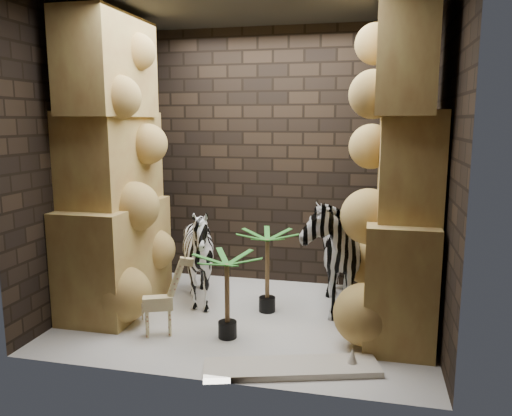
% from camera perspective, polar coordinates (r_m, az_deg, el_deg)
% --- Properties ---
extents(floor, '(3.50, 3.50, 0.00)m').
position_cam_1_polar(floor, '(5.11, -1.02, -12.41)').
color(floor, silver).
rests_on(floor, ground).
extents(ceiling, '(3.50, 3.50, 0.00)m').
position_cam_1_polar(ceiling, '(4.84, -1.14, 22.56)').
color(ceiling, '#282624').
rests_on(ceiling, ground).
extents(wall_back, '(3.50, 0.00, 3.50)m').
position_cam_1_polar(wall_back, '(5.96, 1.86, 5.68)').
color(wall_back, black).
rests_on(wall_back, ground).
extents(wall_front, '(3.50, 0.00, 3.50)m').
position_cam_1_polar(wall_front, '(3.55, -6.00, 2.75)').
color(wall_front, black).
rests_on(wall_front, ground).
extents(wall_left, '(0.00, 3.00, 3.00)m').
position_cam_1_polar(wall_left, '(5.44, -19.31, 4.72)').
color(wall_left, black).
rests_on(wall_left, ground).
extents(wall_right, '(0.00, 3.00, 3.00)m').
position_cam_1_polar(wall_right, '(4.64, 20.42, 3.86)').
color(wall_right, black).
rests_on(wall_right, ground).
extents(rock_pillar_left, '(0.68, 1.30, 3.00)m').
position_cam_1_polar(rock_pillar_left, '(5.26, -16.08, 4.74)').
color(rock_pillar_left, tan).
rests_on(rock_pillar_left, floor).
extents(rock_pillar_right, '(0.58, 1.25, 3.00)m').
position_cam_1_polar(rock_pillar_right, '(4.61, 16.35, 4.04)').
color(rock_pillar_right, tan).
rests_on(rock_pillar_right, floor).
extents(zebra_right, '(0.86, 1.32, 1.45)m').
position_cam_1_polar(zebra_right, '(5.19, 8.27, -3.69)').
color(zebra_right, white).
rests_on(zebra_right, floor).
extents(zebra_left, '(1.20, 1.33, 1.00)m').
position_cam_1_polar(zebra_left, '(5.30, -6.45, -5.94)').
color(zebra_left, white).
rests_on(zebra_left, floor).
extents(giraffe_toy, '(0.42, 0.28, 0.78)m').
position_cam_1_polar(giraffe_toy, '(4.68, -11.12, -9.60)').
color(giraffe_toy, beige).
rests_on(giraffe_toy, floor).
extents(palm_front, '(0.36, 0.36, 0.86)m').
position_cam_1_polar(palm_front, '(5.14, 1.28, -7.18)').
color(palm_front, '#27701A').
rests_on(palm_front, floor).
extents(palm_back, '(0.36, 0.36, 0.79)m').
position_cam_1_polar(palm_back, '(4.56, -3.30, -9.93)').
color(palm_back, '#27701A').
rests_on(palm_back, floor).
extents(surfboard, '(1.41, 0.72, 0.05)m').
position_cam_1_polar(surfboard, '(4.14, 4.08, -17.63)').
color(surfboard, beige).
rests_on(surfboard, floor).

